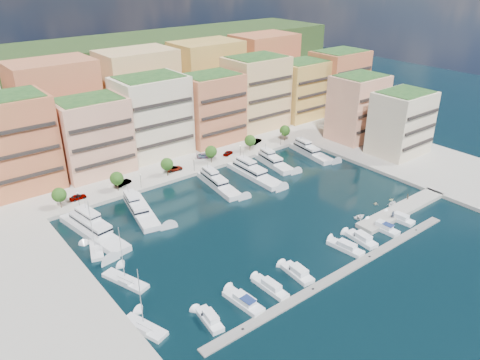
# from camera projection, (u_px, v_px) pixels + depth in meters

# --- Properties ---
(ground) EXTENTS (400.00, 400.00, 0.00)m
(ground) POSITION_uv_depth(u_px,v_px,m) (261.00, 214.00, 121.43)
(ground) COLOR black
(ground) RESTS_ON ground
(north_quay) EXTENTS (220.00, 64.00, 2.00)m
(north_quay) POSITION_uv_depth(u_px,v_px,m) (146.00, 146.00, 165.31)
(north_quay) COLOR #9E998E
(north_quay) RESTS_ON ground
(east_quay) EXTENTS (34.00, 76.00, 2.00)m
(east_quay) POSITION_uv_depth(u_px,v_px,m) (423.00, 164.00, 150.51)
(east_quay) COLOR #9E998E
(east_quay) RESTS_ON ground
(west_quay) EXTENTS (34.00, 76.00, 2.00)m
(west_quay) POSITION_uv_depth(u_px,v_px,m) (20.00, 341.00, 81.03)
(west_quay) COLOR #9E998E
(west_quay) RESTS_ON ground
(hillside) EXTENTS (240.00, 40.00, 58.00)m
(hillside) POSITION_uv_depth(u_px,v_px,m) (93.00, 114.00, 199.27)
(hillside) COLOR #1E3616
(hillside) RESTS_ON ground
(south_pontoon) EXTENTS (72.00, 2.20, 0.35)m
(south_pontoon) POSITION_uv_depth(u_px,v_px,m) (342.00, 273.00, 98.52)
(south_pontoon) COLOR gray
(south_pontoon) RESTS_ON ground
(finger_pier) EXTENTS (32.00, 5.00, 2.00)m
(finger_pier) POSITION_uv_depth(u_px,v_px,m) (402.00, 211.00, 122.67)
(finger_pier) COLOR #9E998E
(finger_pier) RESTS_ON ground
(apartment_1) EXTENTS (20.00, 16.50, 26.80)m
(apartment_1) POSITION_uv_depth(u_px,v_px,m) (15.00, 144.00, 127.41)
(apartment_1) COLOR #BB6F3E
(apartment_1) RESTS_ON north_quay
(apartment_2) EXTENTS (20.00, 15.50, 22.80)m
(apartment_2) POSITION_uv_depth(u_px,v_px,m) (93.00, 136.00, 138.62)
(apartment_2) COLOR #ECAA83
(apartment_2) RESTS_ON north_quay
(apartment_3) EXTENTS (22.00, 16.50, 25.80)m
(apartment_3) POSITION_uv_depth(u_px,v_px,m) (152.00, 116.00, 151.16)
(apartment_3) COLOR beige
(apartment_3) RESTS_ON north_quay
(apartment_4) EXTENTS (20.00, 15.50, 23.80)m
(apartment_4) POSITION_uv_depth(u_px,v_px,m) (211.00, 108.00, 162.50)
(apartment_4) COLOR #B96D45
(apartment_4) RESTS_ON north_quay
(apartment_5) EXTENTS (22.00, 16.50, 26.80)m
(apartment_5) POSITION_uv_depth(u_px,v_px,m) (256.00, 92.00, 175.60)
(apartment_5) COLOR #E4A978
(apartment_5) RESTS_ON north_quay
(apartment_6) EXTENTS (20.00, 15.50, 22.80)m
(apartment_6) POSITION_uv_depth(u_px,v_px,m) (301.00, 90.00, 187.38)
(apartment_6) COLOR #E1AE52
(apartment_6) RESTS_ON north_quay
(apartment_7) EXTENTS (22.00, 16.50, 24.80)m
(apartment_7) POSITION_uv_depth(u_px,v_px,m) (338.00, 81.00, 196.74)
(apartment_7) COLOR #BB6F3E
(apartment_7) RESTS_ON north_quay
(apartment_east_a) EXTENTS (18.00, 14.50, 22.80)m
(apartment_east_a) POSITION_uv_depth(u_px,v_px,m) (358.00, 107.00, 165.02)
(apartment_east_a) COLOR #ECAA83
(apartment_east_a) RESTS_ON east_quay
(apartment_east_b) EXTENTS (18.00, 14.50, 20.80)m
(apartment_east_b) POSITION_uv_depth(u_px,v_px,m) (401.00, 123.00, 152.72)
(apartment_east_b) COLOR beige
(apartment_east_b) RESTS_ON east_quay
(backblock_1) EXTENTS (26.00, 18.00, 30.00)m
(backblock_1) POSITION_uv_depth(u_px,v_px,m) (56.00, 107.00, 152.90)
(backblock_1) COLOR #B96D45
(backblock_1) RESTS_ON north_quay
(backblock_2) EXTENTS (26.00, 18.00, 30.00)m
(backblock_2) POSITION_uv_depth(u_px,v_px,m) (139.00, 92.00, 169.72)
(backblock_2) COLOR #E4A978
(backblock_2) RESTS_ON north_quay
(backblock_3) EXTENTS (26.00, 18.00, 30.00)m
(backblock_3) POSITION_uv_depth(u_px,v_px,m) (207.00, 80.00, 186.53)
(backblock_3) COLOR #E1AE52
(backblock_3) RESTS_ON north_quay
(backblock_4) EXTENTS (26.00, 18.00, 30.00)m
(backblock_4) POSITION_uv_depth(u_px,v_px,m) (264.00, 70.00, 203.34)
(backblock_4) COLOR #BB6F3E
(backblock_4) RESTS_ON north_quay
(tree_0) EXTENTS (3.80, 3.80, 5.65)m
(tree_0) POSITION_uv_depth(u_px,v_px,m) (59.00, 195.00, 120.68)
(tree_0) COLOR #473323
(tree_0) RESTS_ON north_quay
(tree_1) EXTENTS (3.80, 3.80, 5.65)m
(tree_1) POSITION_uv_depth(u_px,v_px,m) (117.00, 178.00, 129.65)
(tree_1) COLOR #473323
(tree_1) RESTS_ON north_quay
(tree_2) EXTENTS (3.80, 3.80, 5.65)m
(tree_2) POSITION_uv_depth(u_px,v_px,m) (167.00, 164.00, 138.61)
(tree_2) COLOR #473323
(tree_2) RESTS_ON north_quay
(tree_3) EXTENTS (3.80, 3.80, 5.65)m
(tree_3) POSITION_uv_depth(u_px,v_px,m) (211.00, 152.00, 147.58)
(tree_3) COLOR #473323
(tree_3) RESTS_ON north_quay
(tree_4) EXTENTS (3.80, 3.80, 5.65)m
(tree_4) POSITION_uv_depth(u_px,v_px,m) (250.00, 140.00, 156.55)
(tree_4) COLOR #473323
(tree_4) RESTS_ON north_quay
(tree_5) EXTENTS (3.80, 3.80, 5.65)m
(tree_5) POSITION_uv_depth(u_px,v_px,m) (285.00, 131.00, 165.51)
(tree_5) COLOR #473323
(tree_5) RESTS_ON north_quay
(lamppost_0) EXTENTS (0.30, 0.30, 4.20)m
(lamppost_0) POSITION_uv_depth(u_px,v_px,m) (78.00, 197.00, 121.69)
(lamppost_0) COLOR black
(lamppost_0) RESTS_ON north_quay
(lamppost_1) EXTENTS (0.30, 0.30, 4.20)m
(lamppost_1) POSITION_uv_depth(u_px,v_px,m) (140.00, 178.00, 131.78)
(lamppost_1) COLOR black
(lamppost_1) RESTS_ON north_quay
(lamppost_2) EXTENTS (0.30, 0.30, 4.20)m
(lamppost_2) POSITION_uv_depth(u_px,v_px,m) (194.00, 163.00, 141.86)
(lamppost_2) COLOR black
(lamppost_2) RESTS_ON north_quay
(lamppost_3) EXTENTS (0.30, 0.30, 4.20)m
(lamppost_3) POSITION_uv_depth(u_px,v_px,m) (240.00, 149.00, 151.95)
(lamppost_3) COLOR black
(lamppost_3) RESTS_ON north_quay
(lamppost_4) EXTENTS (0.30, 0.30, 4.20)m
(lamppost_4) POSITION_uv_depth(u_px,v_px,m) (281.00, 137.00, 162.04)
(lamppost_4) COLOR black
(lamppost_4) RESTS_ON north_quay
(yacht_0) EXTENTS (8.35, 24.75, 7.30)m
(yacht_0) POSITION_uv_depth(u_px,v_px,m) (92.00, 229.00, 112.19)
(yacht_0) COLOR white
(yacht_0) RESTS_ON ground
(yacht_1) EXTENTS (8.55, 20.60, 7.30)m
(yacht_1) POSITION_uv_depth(u_px,v_px,m) (140.00, 209.00, 121.27)
(yacht_1) COLOR white
(yacht_1) RESTS_ON ground
(yacht_3) EXTENTS (6.55, 19.83, 7.30)m
(yacht_3) POSITION_uv_depth(u_px,v_px,m) (217.00, 182.00, 135.46)
(yacht_3) COLOR white
(yacht_3) RESTS_ON ground
(yacht_4) EXTENTS (5.55, 21.98, 7.30)m
(yacht_4) POSITION_uv_depth(u_px,v_px,m) (253.00, 173.00, 141.69)
(yacht_4) COLOR white
(yacht_4) RESTS_ON ground
(yacht_5) EXTENTS (6.53, 16.68, 7.30)m
(yacht_5) POSITION_uv_depth(u_px,v_px,m) (273.00, 161.00, 149.42)
(yacht_5) COLOR white
(yacht_5) RESTS_ON ground
(yacht_6) EXTENTS (6.86, 19.11, 7.30)m
(yacht_6) POSITION_uv_depth(u_px,v_px,m) (309.00, 151.00, 157.32)
(yacht_6) COLOR white
(yacht_6) RESTS_ON ground
(cruiser_0) EXTENTS (3.32, 7.56, 2.55)m
(cruiser_0) POSITION_uv_depth(u_px,v_px,m) (210.00, 320.00, 85.11)
(cruiser_0) COLOR white
(cruiser_0) RESTS_ON ground
(cruiser_1) EXTENTS (3.60, 9.38, 2.66)m
(cruiser_1) POSITION_uv_depth(u_px,v_px,m) (244.00, 302.00, 89.49)
(cruiser_1) COLOR white
(cruiser_1) RESTS_ON ground
(cruiser_2) EXTENTS (2.59, 8.80, 2.55)m
(cruiser_2) POSITION_uv_depth(u_px,v_px,m) (270.00, 288.00, 93.37)
(cruiser_2) COLOR white
(cruiser_2) RESTS_ON ground
(cruiser_3) EXTENTS (3.48, 8.15, 2.55)m
(cruiser_3) POSITION_uv_depth(u_px,v_px,m) (297.00, 273.00, 97.64)
(cruiser_3) COLOR white
(cruiser_3) RESTS_ON ground
(cruiser_5) EXTENTS (3.61, 8.98, 2.55)m
(cruiser_5) POSITION_uv_depth(u_px,v_px,m) (346.00, 248.00, 106.23)
(cruiser_5) COLOR white
(cruiser_5) RESTS_ON ground
(cruiser_6) EXTENTS (3.53, 8.30, 2.55)m
(cruiser_6) POSITION_uv_depth(u_px,v_px,m) (361.00, 239.00, 109.41)
(cruiser_6) COLOR white
(cruiser_6) RESTS_ON ground
(cruiser_7) EXTENTS (2.94, 8.47, 2.66)m
(cruiser_7) POSITION_uv_depth(u_px,v_px,m) (383.00, 228.00, 113.94)
(cruiser_7) COLOR white
(cruiser_7) RESTS_ON ground
(cruiser_8) EXTENTS (3.34, 7.63, 2.55)m
(cruiser_8) POSITION_uv_depth(u_px,v_px,m) (400.00, 219.00, 117.88)
(cruiser_8) COLOR white
(cruiser_8) RESTS_ON ground
(sailboat_0) EXTENTS (5.57, 9.59, 13.20)m
(sailboat_0) POSITION_uv_depth(u_px,v_px,m) (144.00, 328.00, 83.47)
(sailboat_0) COLOR white
(sailboat_0) RESTS_ON ground
(sailboat_1) EXTENTS (6.21, 11.16, 13.20)m
(sailboat_1) POSITION_uv_depth(u_px,v_px,m) (126.00, 281.00, 95.60)
(sailboat_1) COLOR white
(sailboat_1) RESTS_ON ground
(sailboat_2) EXTENTS (5.21, 8.69, 13.20)m
(sailboat_2) POSITION_uv_depth(u_px,v_px,m) (97.00, 250.00, 105.68)
(sailboat_2) COLOR white
(sailboat_2) RESTS_ON ground
(tender_1) EXTENTS (2.05, 1.94, 0.85)m
(tender_1) POSITION_uv_depth(u_px,v_px,m) (376.00, 203.00, 125.56)
(tender_1) COLOR beige
(tender_1) RESTS_ON ground
(tender_2) EXTENTS (4.12, 3.49, 0.73)m
(tender_2) POSITION_uv_depth(u_px,v_px,m) (393.00, 204.00, 125.57)
(tender_2) COLOR white
(tender_2) RESTS_ON ground
(tender_3) EXTENTS (1.83, 1.68, 0.81)m
(tender_3) POSITION_uv_depth(u_px,v_px,m) (391.00, 199.00, 127.66)
(tender_3) COLOR #F1F1B8
(tender_3) RESTS_ON ground
(tender_0) EXTENTS (3.49, 2.54, 0.71)m
(tender_0) POSITION_uv_depth(u_px,v_px,m) (360.00, 217.00, 119.25)
(tender_0) COLOR white
(tender_0) RESTS_ON ground
(car_0) EXTENTS (4.50, 1.90, 1.52)m
(car_0) POSITION_uv_depth(u_px,v_px,m) (78.00, 197.00, 126.12)
(car_0) COLOR gray
(car_0) RESTS_ON north_quay
(car_1) EXTENTS (5.23, 3.03, 1.63)m
(car_1) POSITION_uv_depth(u_px,v_px,m) (123.00, 182.00, 134.14)
(car_1) COLOR gray
(car_1) RESTS_ON north_quay
(car_2) EXTENTS (5.34, 3.06, 1.40)m
(car_2) POSITION_uv_depth(u_px,v_px,m) (175.00, 168.00, 143.30)
(car_2) COLOR gray
(car_2) RESTS_ON north_quay
(car_3) EXTENTS (5.82, 4.26, 1.57)m
(car_3) POSITION_uv_depth(u_px,v_px,m) (205.00, 156.00, 152.33)
(car_3) COLOR gray
(car_3) RESTS_ON north_quay
(car_4) EXTENTS (4.57, 3.11, 1.44)m
(car_4) POSITION_uv_depth(u_px,v_px,m) (228.00, 153.00, 154.62)
(car_4) COLOR gray
(car_4) RESTS_ON north_quay
(car_5) EXTENTS (5.38, 3.46, 1.68)m
(car_5) POSITION_uv_depth(u_px,v_px,m) (256.00, 141.00, 164.31)
(car_5) COLOR gray
(car_5) RESTS_ON north_quay
(person_0) EXTENTS (0.75, 0.83, 1.91)m
(person_0) POSITION_uv_depth(u_px,v_px,m) (393.00, 214.00, 117.07)
(person_0) COLOR #223044
(person_0) RESTS_ON finger_pier
(person_1) EXTENTS (0.82, 0.65, 1.66)m
(person_1) POSITION_uv_depth(u_px,v_px,m) (407.00, 197.00, 126.12)
(person_1) COLOR #453729
(person_1) RESTS_ON finger_pier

